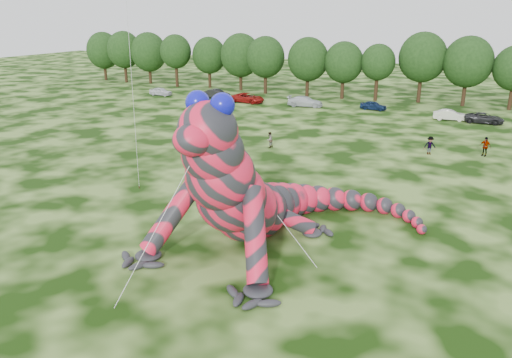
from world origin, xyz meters
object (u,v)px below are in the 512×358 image
Objects in this scene: car_3 at (305,102)px; spectator_3 at (485,146)px; tree_1 at (125,57)px; tree_9 at (377,73)px; tree_5 at (241,62)px; tree_10 at (422,68)px; tree_3 at (176,61)px; car_1 at (217,94)px; tree_2 at (149,58)px; tree_4 at (209,62)px; spectator_1 at (270,140)px; tree_7 at (308,67)px; tree_8 at (343,70)px; spectator_0 at (181,134)px; car_6 at (484,118)px; tree_11 at (467,71)px; tree_0 at (104,56)px; spectator_2 at (430,145)px; car_4 at (373,105)px; inflatable_gecko at (257,161)px; car_2 at (248,98)px; spectator_4 at (199,108)px; tree_6 at (265,65)px; car_5 at (450,115)px; car_0 at (161,91)px.

spectator_3 is (24.70, -17.69, 0.19)m from car_3.
tree_1 is 1.13× the size of tree_9.
tree_10 reaches higher than tree_5.
tree_3 is 2.11× the size of car_1.
tree_10 reaches higher than car_3.
tree_1 reaches higher than car_1.
tree_5 is at bearing 6.20° from tree_3.
tree_2 is 13.38m from tree_4.
tree_2 is at bearing -118.70° from spectator_1.
tree_9 is (11.15, 0.54, -0.40)m from tree_7.
tree_8 is 5.43× the size of spectator_0.
tree_4 is (18.71, 0.66, -0.38)m from tree_1.
tree_2 reaches higher than car_6.
tree_11 reaches higher than spectator_3.
tree_11 is (36.91, -0.24, 0.14)m from tree_5.
tree_0 reaches higher than spectator_2.
spectator_0 is at bearing 157.76° from car_4.
tree_3 is 1.00× the size of tree_7.
inflatable_gecko is at bearing -90.34° from spectator_3.
car_2 is 1.02× the size of car_3.
spectator_3 is at bearing -70.39° from tree_10.
tree_7 is (19.56, -1.91, 0.21)m from tree_4.
tree_11 is 39.02m from spectator_4.
tree_4 is 48.46m from car_6.
tree_9 is at bearing -53.54° from car_2.
car_2 is at bearing -40.74° from tree_4.
tree_6 is 0.94× the size of tree_11.
tree_8 is (25.42, -1.73, -0.06)m from tree_4.
tree_6 is at bearing -17.46° from tree_5.
inflatable_gecko is 4.67× the size of car_5.
car_4 is (50.89, -8.68, -4.27)m from tree_1.
tree_10 is 18.69m from car_3.
car_4 is at bearing -57.14° from spectator_0.
tree_6 is 5.79× the size of spectator_1.
tree_11 is 12.58m from car_5.
tree_6 reaches higher than spectator_3.
tree_4 is 44.26m from spectator_1.
car_5 is at bearing 64.78° from spectator_2.
tree_6 is at bearing -179.08° from tree_7.
tree_8 is 24.10m from car_6.
tree_3 reaches higher than spectator_0.
tree_7 is at bearing -0.59° from tree_3.
spectator_2 is (7.37, 23.89, -3.87)m from inflatable_gecko.
car_6 is at bearing 150.75° from spectator_1.
tree_2 is 1.02× the size of tree_3.
tree_7 is at bearing -3.40° from tree_2.
spectator_2 is at bearing -112.88° from car_0.
tree_8 is 0.89× the size of tree_11.
car_0 is (15.97, -10.82, -4.24)m from tree_1.
spectator_0 is at bearing -40.99° from tree_0.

